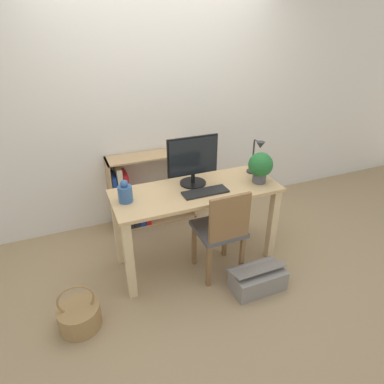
# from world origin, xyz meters

# --- Properties ---
(ground_plane) EXTENTS (10.00, 10.00, 0.00)m
(ground_plane) POSITION_xyz_m (0.00, 0.00, 0.00)
(ground_plane) COLOR #997F5B
(wall_back) EXTENTS (8.00, 0.05, 2.60)m
(wall_back) POSITION_xyz_m (0.00, 1.01, 1.30)
(wall_back) COLOR silver
(wall_back) RESTS_ON ground_plane
(desk) EXTENTS (1.48, 0.59, 0.77)m
(desk) POSITION_xyz_m (0.00, 0.00, 0.62)
(desk) COLOR tan
(desk) RESTS_ON ground_plane
(monitor) EXTENTS (0.47, 0.24, 0.44)m
(monitor) POSITION_xyz_m (0.01, 0.11, 1.00)
(monitor) COLOR black
(monitor) RESTS_ON desk
(keyboard) EXTENTS (0.40, 0.14, 0.02)m
(keyboard) POSITION_xyz_m (0.04, -0.09, 0.78)
(keyboard) COLOR black
(keyboard) RESTS_ON desk
(vase) EXTENTS (0.12, 0.12, 0.19)m
(vase) POSITION_xyz_m (-0.62, 0.02, 0.85)
(vase) COLOR #33598C
(vase) RESTS_ON desk
(desk_lamp) EXTENTS (0.10, 0.19, 0.34)m
(desk_lamp) POSITION_xyz_m (0.64, 0.07, 0.98)
(desk_lamp) COLOR #2D2D33
(desk_lamp) RESTS_ON desk
(potted_plant) EXTENTS (0.22, 0.22, 0.28)m
(potted_plant) POSITION_xyz_m (0.59, -0.09, 0.93)
(potted_plant) COLOR #4C4C51
(potted_plant) RESTS_ON desk
(chair) EXTENTS (0.40, 0.40, 0.88)m
(chair) POSITION_xyz_m (0.12, -0.28, 0.49)
(chair) COLOR #4C4C51
(chair) RESTS_ON ground_plane
(bookshelf) EXTENTS (0.95, 0.28, 0.82)m
(bookshelf) POSITION_xyz_m (-0.34, 0.84, 0.34)
(bookshelf) COLOR tan
(bookshelf) RESTS_ON ground_plane
(basket) EXTENTS (0.31, 0.31, 0.40)m
(basket) POSITION_xyz_m (-1.13, -0.40, 0.10)
(basket) COLOR #997547
(basket) RESTS_ON ground_plane
(storage_box) EXTENTS (0.47, 0.29, 0.24)m
(storage_box) POSITION_xyz_m (0.34, -0.57, 0.10)
(storage_box) COLOR gray
(storage_box) RESTS_ON ground_plane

